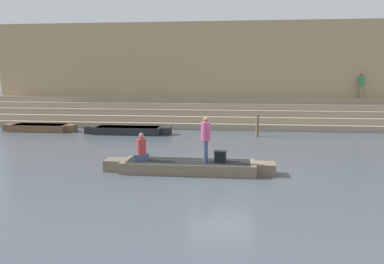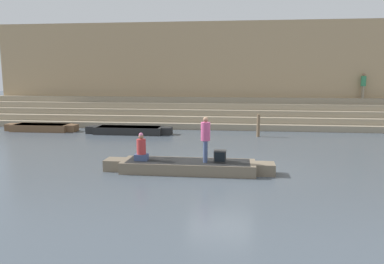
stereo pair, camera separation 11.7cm
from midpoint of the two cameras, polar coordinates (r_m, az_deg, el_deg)
ground_plane at (r=14.61m, az=4.61°, el=-5.44°), size 120.00×120.00×0.00m
ghat_steps at (r=25.82m, az=5.63°, el=2.41°), size 36.00×2.90×1.96m
back_wall at (r=27.31m, az=5.79°, el=8.78°), size 34.20×1.28×7.22m
rowboat_main at (r=13.88m, az=-0.35°, el=-5.22°), size 6.29×1.45×0.42m
person_standing at (r=13.53m, az=2.32°, el=-0.66°), size 0.34×0.34×1.65m
person_rowing at (r=14.00m, az=-7.49°, el=-2.64°), size 0.48×0.37×1.04m
tv_set at (r=13.75m, az=4.54°, el=-3.66°), size 0.44×0.41×0.42m
moored_boat_shore at (r=22.98m, az=-9.42°, el=0.31°), size 5.25×1.35×0.43m
moored_boat_distant at (r=25.62m, az=-21.81°, el=0.67°), size 4.65×1.35×0.43m
mooring_post at (r=21.93m, az=10.22°, el=0.98°), size 0.18×0.18×1.29m
person_on_steps at (r=27.76m, az=24.76°, el=6.69°), size 0.33×0.33×1.69m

